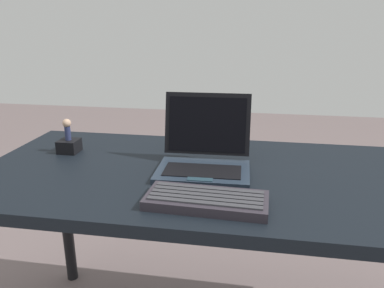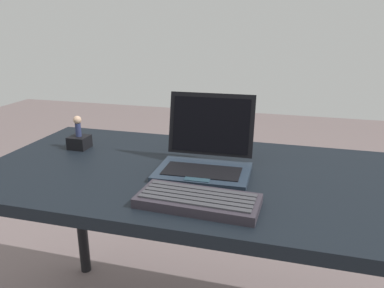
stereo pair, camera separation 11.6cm
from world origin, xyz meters
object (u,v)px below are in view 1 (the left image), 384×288
object	(u,v)px
laptop_front	(204,156)
external_keyboard	(206,200)
figurine	(67,128)
figurine_stand	(69,146)

from	to	relation	value
laptop_front	external_keyboard	world-z (taller)	laptop_front
laptop_front	external_keyboard	bearing A→B (deg)	-80.95
external_keyboard	figurine	xyz separation A→B (m)	(-0.56, 0.34, 0.08)
figurine_stand	figurine	world-z (taller)	figurine
laptop_front	figurine	distance (m)	0.53
external_keyboard	laptop_front	bearing A→B (deg)	99.05
laptop_front	figurine	bearing A→B (deg)	169.92
laptop_front	figurine	world-z (taller)	laptop_front
external_keyboard	figurine_stand	xyz separation A→B (m)	(-0.56, 0.34, 0.01)
figurine	laptop_front	bearing A→B (deg)	-10.08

